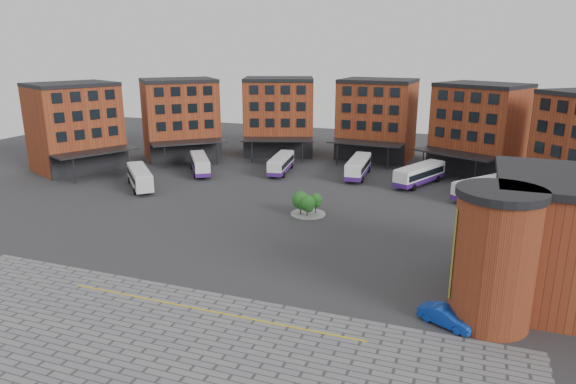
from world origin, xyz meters
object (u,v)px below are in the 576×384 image
(bus_b, at_px, (200,164))
(bus_f, at_px, (483,188))
(bus_c, at_px, (281,163))
(bus_e, at_px, (420,174))
(blue_car, at_px, (447,317))
(tree_island, at_px, (306,203))
(bus_a, at_px, (140,176))
(bus_d, at_px, (358,167))

(bus_b, height_order, bus_f, bus_b)
(bus_c, relative_size, bus_f, 1.09)
(bus_e, bearing_deg, blue_car, -56.60)
(bus_b, distance_m, blue_car, 55.05)
(bus_c, distance_m, bus_f, 31.97)
(tree_island, bearing_deg, bus_e, 59.92)
(tree_island, distance_m, bus_a, 27.49)
(tree_island, bearing_deg, bus_f, 36.54)
(tree_island, distance_m, bus_b, 27.78)
(bus_b, height_order, bus_c, bus_b)
(tree_island, height_order, bus_a, tree_island)
(bus_b, bearing_deg, bus_d, -20.10)
(bus_e, relative_size, bus_f, 1.14)
(bus_f, bearing_deg, tree_island, -105.25)
(bus_a, xyz_separation_m, bus_d, (28.93, 17.80, -0.10))
(bus_b, distance_m, bus_f, 44.08)
(bus_e, bearing_deg, bus_a, -133.17)
(bus_a, bearing_deg, bus_b, 27.90)
(bus_a, distance_m, bus_b, 11.78)
(bus_b, bearing_deg, bus_f, -34.38)
(bus_b, bearing_deg, bus_a, -143.62)
(bus_b, bearing_deg, tree_island, -67.30)
(bus_d, bearing_deg, tree_island, -97.89)
(tree_island, xyz_separation_m, bus_d, (1.70, 21.53, 0.03))
(tree_island, distance_m, bus_c, 22.79)
(blue_car, bearing_deg, bus_f, 21.91)
(tree_island, height_order, bus_e, bus_e)
(bus_a, xyz_separation_m, bus_e, (38.76, 16.17, -0.11))
(tree_island, relative_size, bus_b, 0.44)
(tree_island, xyz_separation_m, blue_car, (18.18, -21.12, -0.95))
(tree_island, relative_size, blue_car, 1.03)
(bus_b, xyz_separation_m, bus_d, (25.15, 6.65, 0.09))
(tree_island, bearing_deg, bus_c, 118.87)
(bus_b, bearing_deg, bus_c, -12.73)
(bus_d, bearing_deg, bus_c, -176.33)
(tree_island, height_order, bus_f, tree_island)
(tree_island, xyz_separation_m, bus_c, (-11.01, 19.96, -0.09))
(bus_d, xyz_separation_m, bus_e, (9.83, -1.63, -0.01))
(bus_a, height_order, bus_e, bus_e)
(bus_b, height_order, bus_e, bus_e)
(tree_island, xyz_separation_m, bus_b, (-23.46, 14.88, -0.06))
(bus_b, relative_size, bus_f, 1.03)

